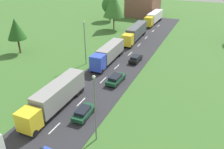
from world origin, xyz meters
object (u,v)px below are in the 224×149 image
truck_third (108,53)px  truck_fourth (135,32)px  car_third (84,112)px  tree_oak (114,5)px  lamppost_second (95,106)px  lamppost_third (85,41)px  tree_maple (110,5)px  car_fifth (136,59)px  tree_elm (16,29)px  distant_building (143,5)px  truck_second (56,96)px  car_fourth (116,79)px  truck_fifth (154,17)px

truck_third → truck_fourth: size_ratio=0.84×
car_third → tree_oak: tree_oak is taller
lamppost_second → lamppost_third: bearing=123.0°
tree_oak → tree_maple: (-5.94, 10.35, -2.20)m
car_fifth → tree_oak: (-14.36, 21.35, 6.68)m
tree_elm → car_third: bearing=-30.1°
car_third → lamppost_third: size_ratio=0.46×
distant_building → tree_elm: bearing=-105.3°
truck_second → distant_building: bearing=96.3°
truck_second → truck_fourth: (0.05, 34.78, 0.03)m
car_fourth → lamppost_second: lamppost_second is taller
tree_maple → tree_elm: size_ratio=1.03×
truck_fifth → tree_elm: size_ratio=1.73×
truck_third → truck_fifth: bearing=89.6°
lamppost_third → tree_elm: (-17.16, -0.78, 0.69)m
tree_oak → car_fifth: bearing=-56.1°
truck_second → lamppost_third: (-4.16, 15.67, 2.81)m
truck_fourth → tree_oak: (-9.45, 7.28, 5.29)m
car_fifth → tree_maple: 37.91m
lamppost_third → car_fourth: bearing=-29.5°
car_fourth → truck_fourth: bearing=101.0°
tree_maple → truck_fourth: bearing=-48.9°
tree_elm → car_fourth: bearing=-9.3°
lamppost_second → tree_oak: size_ratio=0.78×
truck_fifth → lamppost_third: (-4.20, -38.45, 2.80)m
car_third → car_fifth: car_fifth is taller
truck_third → car_fourth: truck_third is taller
car_fifth → distant_building: (-12.29, 45.28, 3.12)m
truck_fifth → lamppost_third: bearing=-96.2°
lamppost_third → tree_oak: 27.02m
lamppost_second → tree_elm: lamppost_second is taller
truck_fourth → car_fifth: 14.96m
truck_third → tree_elm: (-21.10, -3.33, 3.58)m
truck_fourth → lamppost_third: 19.76m
truck_third → truck_fifth: 35.90m
truck_fifth → car_fifth: (4.92, -33.41, -1.37)m
truck_third → distant_building: distant_building is taller
car_third → car_fourth: 10.71m
car_third → tree_elm: size_ratio=0.52×
lamppost_second → tree_maple: bearing=112.9°
truck_second → tree_elm: size_ratio=1.58×
lamppost_third → car_fifth: bearing=28.9°
car_fourth → distant_building: size_ratio=0.33×
truck_second → truck_third: (-0.22, 18.22, -0.08)m
truck_third → tree_oak: (-9.18, 23.84, 5.40)m
truck_fourth → truck_fifth: bearing=90.0°
car_third → lamppost_second: bearing=-41.5°
truck_second → tree_oak: tree_oak is taller
car_fourth → tree_elm: (-26.05, 4.25, 4.84)m
truck_third → car_fourth: bearing=-56.9°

